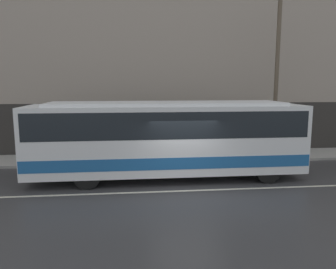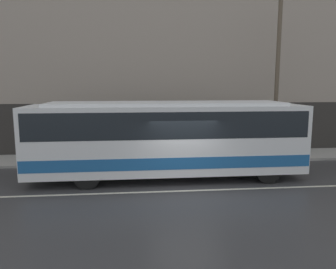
{
  "view_description": "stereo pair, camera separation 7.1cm",
  "coord_description": "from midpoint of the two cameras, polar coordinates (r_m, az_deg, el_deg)",
  "views": [
    {
      "loc": [
        -1.86,
        -11.25,
        3.82
      ],
      "look_at": [
        -0.45,
        1.74,
        1.81
      ],
      "focal_mm": 35.0,
      "sensor_mm": 36.0,
      "label": 1
    },
    {
      "loc": [
        -1.79,
        -11.26,
        3.82
      ],
      "look_at": [
        -0.45,
        1.74,
        1.81
      ],
      "focal_mm": 35.0,
      "sensor_mm": 36.0,
      "label": 2
    }
  ],
  "objects": [
    {
      "name": "transit_bus",
      "position": [
        13.23,
        -0.36,
        -0.21
      ],
      "size": [
        10.92,
        2.55,
        3.12
      ],
      "color": "white",
      "rests_on": "ground_plane"
    },
    {
      "name": "sidewalk",
      "position": [
        17.04,
        0.11,
        -3.99
      ],
      "size": [
        60.0,
        2.54,
        0.12
      ],
      "color": "#A09E99",
      "rests_on": "ground_plane"
    },
    {
      "name": "ground_plane",
      "position": [
        12.02,
        2.91,
        -9.78
      ],
      "size": [
        60.0,
        60.0,
        0.0
      ],
      "primitive_type": "plane",
      "color": "#38383A"
    },
    {
      "name": "lane_stripe",
      "position": [
        12.02,
        2.91,
        -9.76
      ],
      "size": [
        54.0,
        0.14,
        0.01
      ],
      "color": "beige",
      "rests_on": "ground_plane"
    },
    {
      "name": "building_facade",
      "position": [
        18.26,
        -0.4,
        17.84
      ],
      "size": [
        60.0,
        0.35,
        13.83
      ],
      "color": "gray",
      "rests_on": "ground_plane"
    },
    {
      "name": "utility_pole_near",
      "position": [
        17.4,
        18.24,
        8.99
      ],
      "size": [
        0.2,
        0.2,
        7.8
      ],
      "color": "brown",
      "rests_on": "sidewalk"
    }
  ]
}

